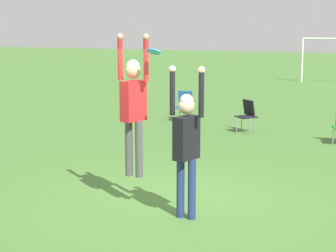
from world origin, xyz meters
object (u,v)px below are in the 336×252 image
frisbee (154,52)px  person_jumping (133,101)px  person_defending (186,138)px  camping_chair_0 (247,113)px  camping_chair_2 (184,103)px

frisbee → person_jumping: bearing=161.1°
frisbee → person_defending: bearing=-7.5°
person_jumping → camping_chair_0: person_jumping is taller
camping_chair_0 → frisbee: bearing=132.4°
person_defending → camping_chair_0: 7.46m
person_jumping → frisbee: person_jumping is taller
person_defending → frisbee: frisbee is taller
person_defending → camping_chair_2: (-3.97, 8.16, -0.69)m
frisbee → camping_chair_0: size_ratio=0.26×
frisbee → camping_chair_2: frisbee is taller
person_jumping → camping_chair_2: (-2.93, 7.93, -1.15)m
camping_chair_2 → frisbee: bearing=95.1°
person_defending → camping_chair_0: bearing=-155.0°
person_jumping → frisbee: (0.46, -0.16, 0.79)m
person_jumping → frisbee: size_ratio=10.14×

